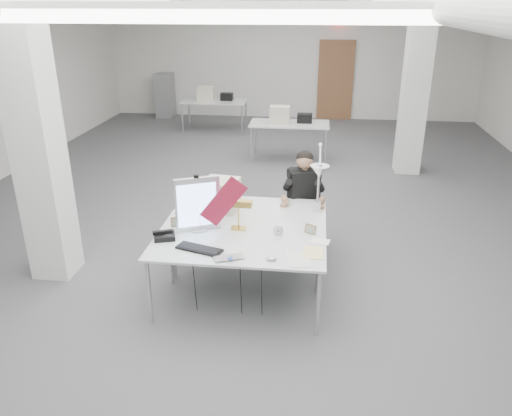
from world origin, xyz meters
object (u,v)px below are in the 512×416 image
Objects in this scene: laptop at (230,260)px; monitor at (198,204)px; seated_person at (304,185)px; office_chair at (303,207)px; beige_monitor at (221,195)px; bankers_lamp at (238,214)px; desk_phone at (165,236)px; architect_lamp at (319,178)px; desk_main at (238,246)px.

monitor is at bearing 101.83° from laptop.
seated_person is 1.94m from laptop.
office_chair is 0.32m from seated_person.
beige_monitor reaches higher than laptop.
bankers_lamp is (-0.03, 0.73, 0.17)m from laptop.
architect_lamp is at bearing 6.07° from desk_phone.
architect_lamp is at bearing -97.82° from office_chair.
beige_monitor reaches higher than desk_phone.
monitor reaches higher than beige_monitor.
office_chair is 1.99m from laptop.
desk_main is 1.55× the size of office_chair.
beige_monitor is 1.19m from architect_lamp.
bankers_lamp is 0.60m from beige_monitor.
seated_person reaches higher than desk_main.
seated_person is 0.88× the size of architect_lamp.
office_chair is at bearing 69.23° from seated_person.
desk_main is at bearing -132.98° from office_chair.
desk_main is 0.42m from bankers_lamp.
bankers_lamp is at bearing 97.17° from desk_main.
desk_main is 0.98m from beige_monitor.
architect_lamp is (0.85, 0.37, 0.32)m from bankers_lamp.
architect_lamp is at bearing 27.09° from bankers_lamp.
bankers_lamp is at bearing -14.99° from monitor.
desk_phone reaches higher than laptop.
beige_monitor is 0.39× the size of architect_lamp.
desk_main is at bearing -56.89° from monitor.
seated_person reaches higher than office_chair.
bankers_lamp is 0.82m from desk_phone.
monitor reaches higher than laptop.
desk_phone is at bearing -164.68° from architect_lamp.
monitor is 0.85m from laptop.
desk_main is at bearing -145.57° from architect_lamp.
seated_person is (0.62, 1.47, 0.16)m from desk_main.
desk_main is 5.05× the size of bankers_lamp.
desk_main is 8.36× the size of desk_phone.
architect_lamp reaches higher than office_chair.
monitor is (-1.10, -1.17, 0.15)m from seated_person.
monitor is 2.77× the size of desk_phone.
office_chair is 1.18× the size of architect_lamp.
architect_lamp is (0.18, -0.73, 0.35)m from seated_person.
desk_phone reaches higher than desk_main.
laptop is 1.30m from beige_monitor.
office_chair is 1.70m from monitor.
architect_lamp reaches higher than beige_monitor.
laptop is 1.45m from architect_lamp.
monitor is at bearing 147.31° from desk_main.
seated_person is 2.00m from desk_phone.
desk_phone is at bearing -154.31° from office_chair.
beige_monitor is (-0.95, -0.62, 0.36)m from office_chair.
seated_person is 0.83m from architect_lamp.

